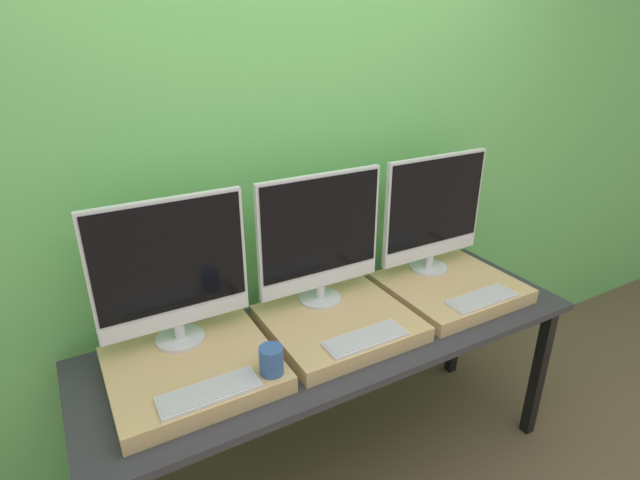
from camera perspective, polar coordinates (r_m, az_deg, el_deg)
name	(u,v)px	position (r m, az deg, el deg)	size (l,w,h in m)	color
wall_back	(292,173)	(2.14, -3.27, 7.60)	(8.00, 0.04, 2.60)	#66B75B
workbench	(339,345)	(2.08, 2.20, -11.89)	(2.02, 0.67, 0.75)	#2D2D33
wooden_riser_left	(193,369)	(1.85, -14.27, -14.12)	(0.56, 0.50, 0.06)	tan
monitor_left	(171,270)	(1.81, -16.63, -3.27)	(0.54, 0.18, 0.55)	silver
keyboard_left	(209,392)	(1.68, -12.55, -16.61)	(0.32, 0.11, 0.01)	silver
mug	(271,360)	(1.71, -5.58, -13.52)	(0.08, 0.08, 0.10)	#335693
wooden_riser_center	(339,323)	(2.03, 2.16, -9.46)	(0.56, 0.50, 0.06)	tan
monitor_center	(320,237)	(2.00, 0.02, 0.39)	(0.54, 0.18, 0.55)	silver
keyboard_center	(365,338)	(1.88, 5.20, -11.14)	(0.32, 0.11, 0.01)	silver
wooden_riser_right	(450,288)	(2.36, 14.63, -5.29)	(0.56, 0.50, 0.06)	tan
monitor_right	(434,211)	(2.32, 12.89, 3.21)	(0.54, 0.18, 0.55)	silver
keyboard_right	(482,298)	(2.23, 18.00, -6.36)	(0.32, 0.11, 0.01)	silver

